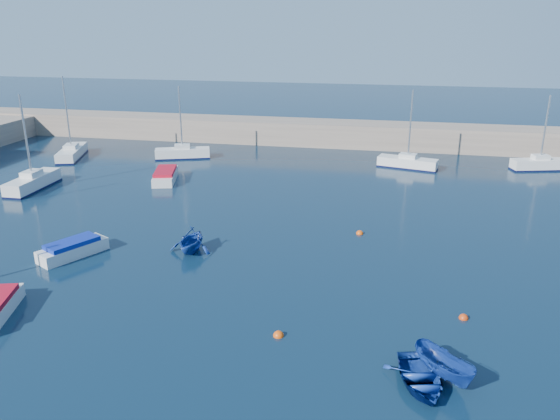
% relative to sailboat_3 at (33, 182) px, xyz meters
% --- Properties ---
extents(ground, '(220.00, 220.00, 0.00)m').
position_rel_sailboat_3_xyz_m(ground, '(25.25, -23.43, -0.62)').
color(ground, '#0C2135').
rests_on(ground, ground).
extents(back_wall, '(96.00, 4.50, 2.60)m').
position_rel_sailboat_3_xyz_m(back_wall, '(25.25, 22.57, 0.68)').
color(back_wall, gray).
rests_on(back_wall, ground).
extents(sailboat_3, '(1.80, 5.97, 7.93)m').
position_rel_sailboat_3_xyz_m(sailboat_3, '(0.00, 0.00, 0.00)').
color(sailboat_3, silver).
rests_on(sailboat_3, ground).
extents(sailboat_4, '(3.64, 6.58, 8.29)m').
position_rel_sailboat_3_xyz_m(sailboat_4, '(-2.98, 10.78, -0.07)').
color(sailboat_4, silver).
rests_on(sailboat_4, ground).
extents(sailboat_5, '(5.70, 3.34, 7.36)m').
position_rel_sailboat_3_xyz_m(sailboat_5, '(8.40, 12.84, -0.05)').
color(sailboat_5, silver).
rests_on(sailboat_5, ground).
extents(sailboat_6, '(5.82, 2.89, 7.45)m').
position_rel_sailboat_3_xyz_m(sailboat_6, '(31.12, 13.52, -0.07)').
color(sailboat_6, silver).
rests_on(sailboat_6, ground).
extents(sailboat_7, '(5.44, 2.84, 7.06)m').
position_rel_sailboat_3_xyz_m(sailboat_7, '(43.44, 15.36, -0.04)').
color(sailboat_7, silver).
rests_on(sailboat_7, ground).
extents(motorboat_1, '(3.19, 4.29, 1.00)m').
position_rel_sailboat_3_xyz_m(motorboat_1, '(11.04, -11.96, -0.15)').
color(motorboat_1, silver).
rests_on(motorboat_1, ground).
extents(motorboat_2, '(2.97, 5.20, 1.01)m').
position_rel_sailboat_3_xyz_m(motorboat_2, '(9.95, 4.69, -0.15)').
color(motorboat_2, silver).
rests_on(motorboat_2, ground).
extents(dinghy_center, '(3.18, 3.84, 0.69)m').
position_rel_sailboat_3_xyz_m(dinghy_center, '(31.17, -20.48, -0.28)').
color(dinghy_center, navy).
rests_on(dinghy_center, ground).
extents(dinghy_left, '(2.69, 3.09, 1.58)m').
position_rel_sailboat_3_xyz_m(dinghy_left, '(17.83, -9.90, 0.17)').
color(dinghy_left, navy).
rests_on(dinghy_left, ground).
extents(dinghy_right, '(2.84, 2.99, 1.16)m').
position_rel_sailboat_3_xyz_m(dinghy_right, '(32.11, -19.84, -0.05)').
color(dinghy_right, navy).
rests_on(dinghy_right, ground).
extents(buoy_0, '(0.50, 0.50, 0.50)m').
position_rel_sailboat_3_xyz_m(buoy_0, '(25.05, -18.12, -0.62)').
color(buoy_0, '#D94A0B').
rests_on(buoy_0, ground).
extents(buoy_1, '(0.46, 0.46, 0.46)m').
position_rel_sailboat_3_xyz_m(buoy_1, '(33.42, -14.82, -0.62)').
color(buoy_1, '#BA350D').
rests_on(buoy_1, ground).
extents(buoy_3, '(0.49, 0.49, 0.49)m').
position_rel_sailboat_3_xyz_m(buoy_3, '(27.80, -4.78, -0.62)').
color(buoy_3, '#D94A0B').
rests_on(buoy_3, ground).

